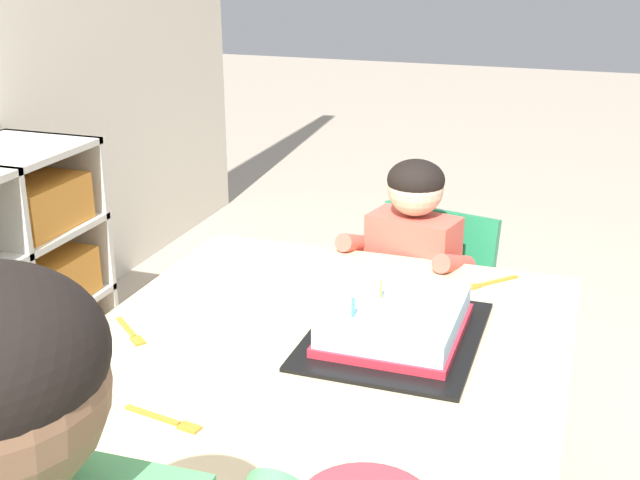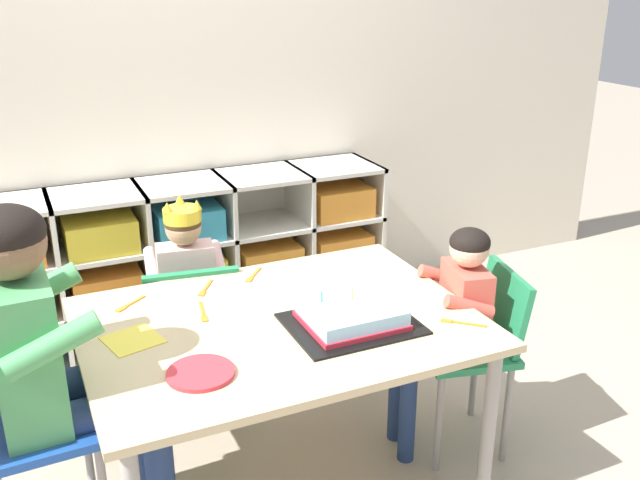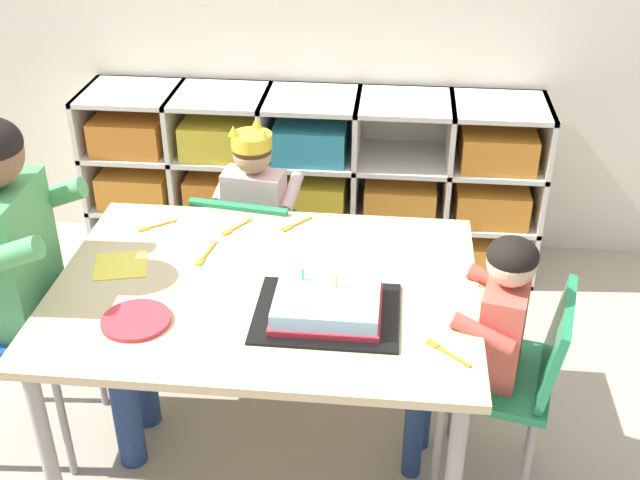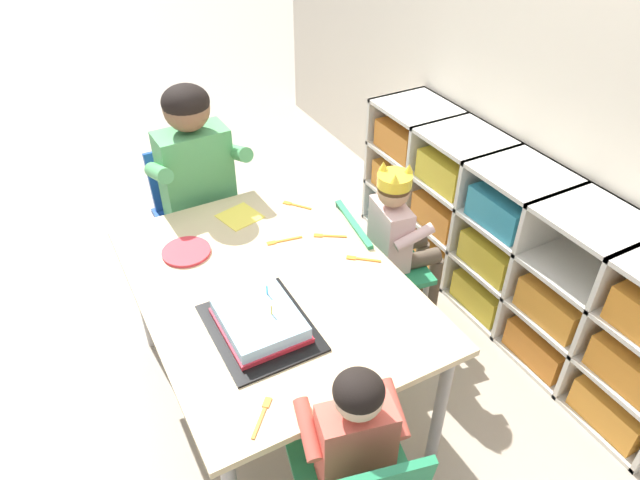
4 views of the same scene
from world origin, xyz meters
TOP-DOWN VIEW (x-y plane):
  - ground at (0.00, 0.00)m, footprint 16.00×16.00m
  - classroom_back_wall at (0.00, 1.41)m, footprint 5.16×0.10m
  - storage_cubby_shelf at (-0.02, 1.17)m, footprint 1.90×0.36m
  - activity_table at (0.00, 0.00)m, footprint 1.19×0.88m
  - classroom_chair_blue at (-0.15, 0.54)m, footprint 0.41×0.37m
  - child_with_crown at (-0.13, 0.65)m, footprint 0.32×0.32m
  - classroom_chair_adult_side at (-0.78, -0.02)m, footprint 0.36×0.39m
  - adult_helper_seated at (-0.66, -0.02)m, footprint 0.44×0.41m
  - guest_at_table_side at (0.61, -0.04)m, footprint 0.33×0.33m
  - birthday_cake_on_tray at (0.19, -0.12)m, footprint 0.39×0.31m
  - paper_plate_stack at (-0.31, -0.21)m, footprint 0.18×0.18m
  - paper_napkin_square at (-0.44, 0.06)m, footprint 0.18×0.18m
  - fork_by_napkin at (0.04, 0.35)m, footprint 0.09×0.11m
  - fork_at_table_front_edge at (-0.20, 0.14)m, footprint 0.04×0.14m
  - fork_beside_plate_stack at (-0.15, 0.31)m, footprint 0.08×0.12m
  - fork_near_child_seat at (0.50, -0.25)m, footprint 0.11×0.11m
  - fork_scattered_mid_table at (-0.40, 0.30)m, footprint 0.11×0.09m

SIDE VIEW (x-z plane):
  - ground at x=0.00m, z-range 0.00..0.00m
  - storage_cubby_shelf at x=-0.02m, z-range -0.03..0.71m
  - classroom_chair_blue at x=-0.15m, z-range 0.08..0.71m
  - classroom_chair_adult_side at x=-0.78m, z-range 0.10..0.86m
  - child_with_crown at x=-0.13m, z-range 0.11..0.96m
  - guest_at_table_side at x=0.61m, z-range 0.12..0.95m
  - activity_table at x=0.00m, z-range 0.25..0.87m
  - paper_napkin_square at x=-0.44m, z-range 0.62..0.62m
  - fork_scattered_mid_table at x=-0.40m, z-range 0.62..0.62m
  - fork_by_napkin at x=0.04m, z-range 0.62..0.62m
  - fork_at_table_front_edge at x=-0.20m, z-range 0.62..0.62m
  - fork_beside_plate_stack at x=-0.15m, z-range 0.62..0.62m
  - fork_near_child_seat at x=0.50m, z-range 0.62..0.62m
  - paper_plate_stack at x=-0.31m, z-range 0.62..0.63m
  - birthday_cake_on_tray at x=0.19m, z-range 0.59..0.70m
  - adult_helper_seated at x=-0.66m, z-range 0.14..1.23m
  - classroom_back_wall at x=0.00m, z-range 0.00..2.68m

